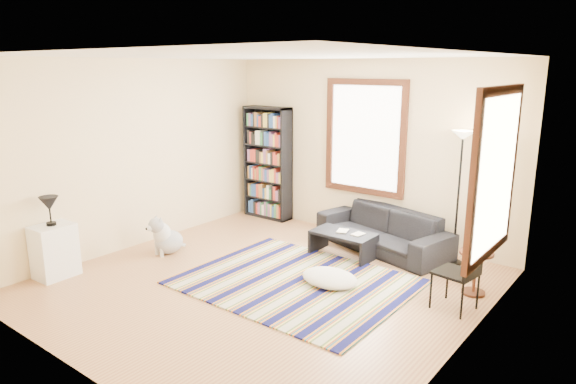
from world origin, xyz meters
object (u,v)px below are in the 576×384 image
Objects in this scene: floor_cushion at (330,278)px; coffee_table at (343,244)px; sofa at (383,230)px; floor_lamp at (458,199)px; folding_chair at (456,273)px; side_table at (475,273)px; dog at (169,234)px; bookshelf at (268,163)px; white_cabinet at (54,251)px.

coffee_table is at bearing 112.77° from floor_cushion.
sofa is 2.32× the size of coffee_table.
floor_lamp is 1.53m from folding_chair.
floor_lamp reaches higher than side_table.
sofa is 1.76m from side_table.
dog is at bearing -159.71° from folding_chair.
folding_chair is at bearing -24.35° from sofa.
coffee_table is at bearing -103.02° from sofa.
sofa is 2.57m from bookshelf.
side_table reaches higher than coffee_table.
floor_cushion is 1.54m from folding_chair.
folding_chair is at bearing -20.73° from bookshelf.
floor_lamp is (1.37, 0.71, 0.75)m from coffee_table.
sofa is 1.12× the size of floor_lamp.
floor_lamp is 4.14m from dog.
bookshelf reaches higher than folding_chair.
side_table is 5.31m from white_cabinet.
floor_cushion is 2.10m from floor_lamp.
sofa is at bearing 62.58° from coffee_table.
bookshelf reaches higher than white_cabinet.
white_cabinet is at bearing -131.27° from coffee_table.
floor_cushion is at bearing 18.41° from dog.
dog is (0.05, -2.33, -0.71)m from bookshelf.
bookshelf is 3.28m from floor_cushion.
floor_cushion is (0.41, -0.97, -0.09)m from coffee_table.
white_cabinet is (-3.94, -3.64, -0.58)m from floor_lamp.
folding_chair is (-0.05, -0.53, 0.16)m from side_table.
white_cabinet reaches higher than side_table.
sofa is 2.01m from folding_chair.
white_cabinet is (-4.45, -2.29, -0.08)m from folding_chair.
coffee_table is at bearing -152.75° from floor_lamp.
sofa is 3.17m from dog.
bookshelf is at bearing 144.20° from floor_cushion.
floor_lamp is at bearing 124.10° from side_table.
dog is (-2.50, -0.49, 0.19)m from floor_cushion.
coffee_table is 3.91m from white_cabinet.
side_table reaches higher than floor_cushion.
sofa reaches higher than dog.
folding_chair reaches higher than side_table.
dog is (-3.47, -2.16, -0.64)m from floor_lamp.
bookshelf is (-2.46, 0.27, 0.70)m from sofa.
bookshelf is at bearing -171.85° from sofa.
sofa is 3.86× the size of side_table.
bookshelf is 1.08× the size of floor_lamp.
floor_cushion is at bearing -158.95° from folding_chair.
white_cabinet reaches higher than sofa.
folding_chair is at bearing -19.06° from coffee_table.
side_table is at bearing 30.03° from white_cabinet.
folding_chair is (1.47, 0.32, 0.34)m from floor_cushion.
coffee_table is 0.48× the size of floor_lamp.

